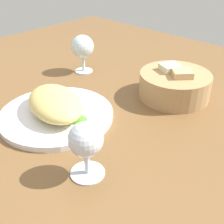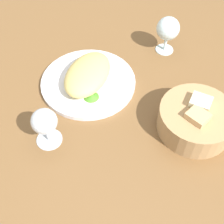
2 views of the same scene
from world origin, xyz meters
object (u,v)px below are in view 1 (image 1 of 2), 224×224
(wine_glass_near, at_px, (86,143))
(wine_glass_far, at_px, (83,48))
(bread_basket, at_px, (175,84))
(plate, at_px, (57,115))

(wine_glass_near, bearing_deg, wine_glass_far, 139.13)
(bread_basket, relative_size, wine_glass_far, 1.59)
(plate, relative_size, wine_glass_near, 2.49)
(plate, bearing_deg, wine_glass_near, -21.93)
(wine_glass_near, bearing_deg, bread_basket, 98.33)
(plate, relative_size, wine_glass_far, 2.30)
(bread_basket, relative_size, wine_glass_near, 1.72)
(bread_basket, distance_m, wine_glass_near, 0.38)
(wine_glass_near, bearing_deg, plate, 158.07)
(plate, bearing_deg, bread_basket, 63.04)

